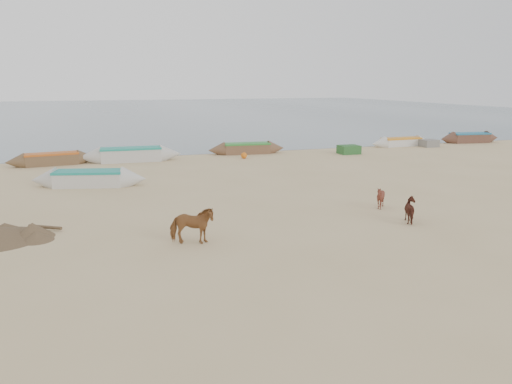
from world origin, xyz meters
TOP-DOWN VIEW (x-y plane):
  - ground at (0.00, 0.00)m, footprint 140.00×140.00m
  - sea at (0.00, 82.00)m, footprint 160.00×160.00m
  - cow_adult at (-3.19, 1.32)m, footprint 1.66×1.14m
  - calf_front at (5.45, 3.42)m, footprint 0.98×0.89m
  - calf_right at (5.45, 1.16)m, footprint 0.84×0.97m
  - near_canoe at (-6.34, 12.44)m, footprint 6.02×2.77m
  - waterline_canoes at (-2.45, 20.43)m, footprint 59.39×4.18m
  - beach_clutter at (3.44, 19.59)m, footprint 44.63×3.86m

SIDE VIEW (x-z plane):
  - ground at x=0.00m, z-range 0.00..0.00m
  - sea at x=0.00m, z-range 0.01..0.01m
  - beach_clutter at x=3.44m, z-range -0.02..0.62m
  - near_canoe at x=-6.34m, z-range 0.00..0.83m
  - waterline_canoes at x=-2.45m, z-range -0.05..0.92m
  - calf_right at x=5.45m, z-range 0.00..0.96m
  - calf_front at x=5.45m, z-range 0.00..0.99m
  - cow_adult at x=-3.19m, z-range 0.00..1.29m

